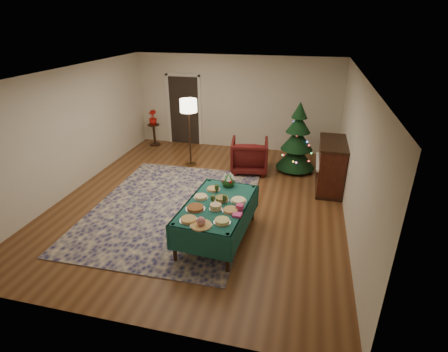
% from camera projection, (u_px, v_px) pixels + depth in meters
% --- Properties ---
extents(room_shell, '(7.00, 7.00, 7.00)m').
position_uv_depth(room_shell, '(200.00, 141.00, 7.11)').
color(room_shell, '#593319').
rests_on(room_shell, ground).
extents(doorway, '(1.08, 0.04, 2.16)m').
position_uv_depth(doorway, '(184.00, 109.00, 10.64)').
color(doorway, black).
rests_on(doorway, ground).
extents(rug, '(3.28, 4.26, 0.02)m').
position_uv_depth(rug, '(172.00, 207.00, 7.34)').
color(rug, '#14134A').
rests_on(rug, ground).
extents(buffet_table, '(1.21, 1.91, 0.72)m').
position_uv_depth(buffet_table, '(217.00, 211.00, 6.11)').
color(buffet_table, black).
rests_on(buffet_table, ground).
extents(platter_0, '(0.30, 0.30, 0.04)m').
position_uv_depth(platter_0, '(189.00, 220.00, 5.54)').
color(platter_0, silver).
rests_on(platter_0, buffet_table).
extents(platter_1, '(0.35, 0.35, 0.15)m').
position_uv_depth(platter_1, '(201.00, 223.00, 5.39)').
color(platter_1, silver).
rests_on(platter_1, buffet_table).
extents(platter_2, '(0.27, 0.27, 0.06)m').
position_uv_depth(platter_2, '(222.00, 221.00, 5.48)').
color(platter_2, silver).
rests_on(platter_2, buffet_table).
extents(platter_3, '(0.33, 0.33, 0.05)m').
position_uv_depth(platter_3, '(195.00, 208.00, 5.87)').
color(platter_3, silver).
rests_on(platter_3, buffet_table).
extents(platter_4, '(0.22, 0.22, 0.10)m').
position_uv_depth(platter_4, '(216.00, 207.00, 5.85)').
color(platter_4, silver).
rests_on(platter_4, buffet_table).
extents(platter_5, '(0.29, 0.29, 0.04)m').
position_uv_depth(platter_5, '(231.00, 210.00, 5.81)').
color(platter_5, silver).
rests_on(platter_5, buffet_table).
extents(platter_6, '(0.26, 0.26, 0.05)m').
position_uv_depth(platter_6, '(201.00, 197.00, 6.22)').
color(platter_6, silver).
rests_on(platter_6, buffet_table).
extents(platter_7, '(0.26, 0.26, 0.07)m').
position_uv_depth(platter_7, '(222.00, 199.00, 6.14)').
color(platter_7, silver).
rests_on(platter_7, buffet_table).
extents(platter_8, '(0.29, 0.29, 0.04)m').
position_uv_depth(platter_8, '(238.00, 200.00, 6.12)').
color(platter_8, silver).
rests_on(platter_8, buffet_table).
extents(platter_9, '(0.27, 0.27, 0.04)m').
position_uv_depth(platter_9, '(213.00, 189.00, 6.52)').
color(platter_9, silver).
rests_on(platter_9, buffet_table).
extents(goblet_0, '(0.08, 0.08, 0.17)m').
position_uv_depth(goblet_0, '(217.00, 189.00, 6.37)').
color(goblet_0, '#2D471E').
rests_on(goblet_0, buffet_table).
extents(goblet_1, '(0.08, 0.08, 0.17)m').
position_uv_depth(goblet_1, '(225.00, 199.00, 6.01)').
color(goblet_1, '#2D471E').
rests_on(goblet_1, buffet_table).
extents(goblet_2, '(0.08, 0.08, 0.17)m').
position_uv_depth(goblet_2, '(213.00, 199.00, 6.00)').
color(goblet_2, '#2D471E').
rests_on(goblet_2, buffet_table).
extents(napkin_stack, '(0.15, 0.15, 0.04)m').
position_uv_depth(napkin_stack, '(237.00, 215.00, 5.67)').
color(napkin_stack, '#E53F8F').
rests_on(napkin_stack, buffet_table).
extents(gift_box, '(0.12, 0.12, 0.10)m').
position_uv_depth(gift_box, '(240.00, 207.00, 5.84)').
color(gift_box, '#D13A76').
rests_on(gift_box, buffet_table).
extents(centerpiece, '(0.26, 0.26, 0.30)m').
position_uv_depth(centerpiece, '(228.00, 180.00, 6.62)').
color(centerpiece, '#1E4C1E').
rests_on(centerpiece, buffet_table).
extents(armchair, '(1.02, 0.97, 0.93)m').
position_uv_depth(armchair, '(249.00, 154.00, 8.90)').
color(armchair, '#4B1110').
rests_on(armchair, ground).
extents(floor_lamp, '(0.43, 0.43, 1.78)m').
position_uv_depth(floor_lamp, '(189.00, 110.00, 8.82)').
color(floor_lamp, '#A57F3F').
rests_on(floor_lamp, ground).
extents(side_table, '(0.37, 0.37, 0.66)m').
position_uv_depth(side_table, '(154.00, 135.00, 10.79)').
color(side_table, black).
rests_on(side_table, ground).
extents(potted_plant, '(0.25, 0.45, 0.25)m').
position_uv_depth(potted_plant, '(153.00, 120.00, 10.59)').
color(potted_plant, '#B7140D').
rests_on(potted_plant, side_table).
extents(christmas_tree, '(1.09, 1.09, 1.80)m').
position_uv_depth(christmas_tree, '(297.00, 141.00, 8.81)').
color(christmas_tree, black).
rests_on(christmas_tree, ground).
extents(piano, '(0.62, 1.32, 1.14)m').
position_uv_depth(piano, '(331.00, 166.00, 7.95)').
color(piano, black).
rests_on(piano, ground).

